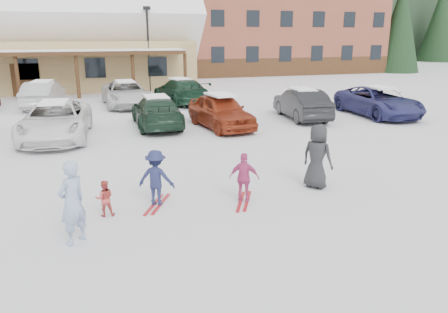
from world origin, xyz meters
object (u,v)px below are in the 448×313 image
object	(u,v)px
lamp_post	(148,44)
parked_car_3	(157,112)
parked_car_5	(302,104)
parked_car_9	(43,94)
day_lodge	(0,36)
child_magenta	(244,178)
bystander_dark	(317,156)
child_navy	(156,178)
parked_car_4	(221,111)
parked_car_10	(126,94)
parked_car_11	(180,91)
parked_car_6	(378,102)
toddler_red	(105,198)
parked_car_2	(56,121)
adult_skier	(72,203)

from	to	relation	value
lamp_post	parked_car_3	size ratio (longest dim) A/B	1.24
parked_car_5	parked_car_9	world-z (taller)	parked_car_9
day_lodge	parked_car_5	world-z (taller)	day_lodge
child_magenta	bystander_dark	xyz separation A→B (m)	(2.28, 0.44, 0.25)
parked_car_3	child_navy	bearing A→B (deg)	81.61
day_lodge	bystander_dark	xyz separation A→B (m)	(11.86, -27.35, -3.05)
parked_car_4	parked_car_10	size ratio (longest dim) A/B	0.84
parked_car_9	parked_car_11	size ratio (longest dim) A/B	0.89
parked_car_5	parked_car_11	bearing A→B (deg)	-49.08
parked_car_4	parked_car_6	world-z (taller)	parked_car_4
child_magenta	parked_car_3	world-z (taller)	parked_car_3
toddler_red	parked_car_2	size ratio (longest dim) A/B	0.16
day_lodge	child_navy	world-z (taller)	day_lodge
child_navy	parked_car_6	xyz separation A→B (m)	(12.89, 8.88, 0.04)
bystander_dark	adult_skier	bearing A→B (deg)	70.92
bystander_dark	parked_car_10	world-z (taller)	bystander_dark
parked_car_5	parked_car_11	size ratio (longest dim) A/B	0.87
bystander_dark	parked_car_3	xyz separation A→B (m)	(-2.95, 9.50, -0.20)
adult_skier	parked_car_5	xyz separation A→B (m)	(10.64, 10.88, -0.13)
parked_car_6	parked_car_2	bearing A→B (deg)	-177.07
parked_car_10	parked_car_9	bearing A→B (deg)	167.22
child_navy	parked_car_2	size ratio (longest dim) A/B	0.26
child_magenta	child_navy	bearing A→B (deg)	13.96
lamp_post	parked_car_11	bearing A→B (deg)	-81.29
parked_car_6	parked_car_9	world-z (taller)	parked_car_9
parked_car_3	parked_car_5	distance (m)	7.24
day_lodge	parked_car_11	world-z (taller)	day_lodge
parked_car_6	child_navy	bearing A→B (deg)	-144.69
toddler_red	parked_car_3	bearing A→B (deg)	-103.46
bystander_dark	parked_car_9	xyz separation A→B (m)	(-8.35, 16.84, -0.14)
lamp_post	adult_skier	distance (m)	24.63
toddler_red	parked_car_4	distance (m)	10.30
day_lodge	parked_car_4	bearing A→B (deg)	-58.43
lamp_post	parked_car_10	size ratio (longest dim) A/B	1.13
parked_car_9	bystander_dark	bearing A→B (deg)	124.41
lamp_post	parked_car_2	distance (m)	15.52
toddler_red	parked_car_9	size ratio (longest dim) A/B	0.19
day_lodge	bystander_dark	size ratio (longest dim) A/B	16.20
adult_skier	parked_car_10	bearing A→B (deg)	-141.42
bystander_dark	child_navy	bearing A→B (deg)	57.11
parked_car_4	parked_car_5	size ratio (longest dim) A/B	0.99
parked_car_4	parked_car_11	world-z (taller)	parked_car_4
parked_car_3	parked_car_5	world-z (taller)	parked_car_5
parked_car_2	parked_car_6	bearing A→B (deg)	6.70
child_magenta	parked_car_5	size ratio (longest dim) A/B	0.29
lamp_post	bystander_dark	distance (m)	22.65
child_magenta	parked_car_6	xyz separation A→B (m)	(10.74, 9.34, 0.10)
child_magenta	parked_car_11	xyz separation A→B (m)	(1.81, 16.54, 0.11)
parked_car_2	parked_car_3	distance (m)	4.42
lamp_post	toddler_red	xyz separation A→B (m)	(-4.25, -22.77, -2.96)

